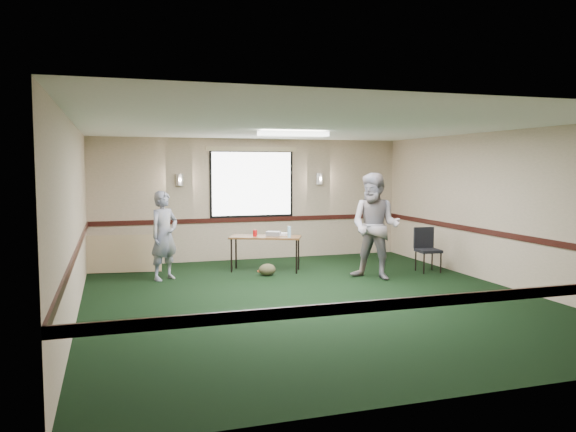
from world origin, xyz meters
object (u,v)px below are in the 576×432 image
object	(u,v)px
conference_chair	(426,246)
person_right	(375,226)
projector	(273,234)
person_left	(164,236)
folding_table	(265,239)

from	to	relation	value
conference_chair	person_right	bearing A→B (deg)	-158.61
projector	person_left	world-z (taller)	person_left
projector	conference_chair	size ratio (longest dim) A/B	0.31
conference_chair	person_right	world-z (taller)	person_right
conference_chair	person_left	bearing A→B (deg)	176.46
projector	conference_chair	bearing A→B (deg)	8.01
person_left	person_right	world-z (taller)	person_right
projector	person_right	xyz separation A→B (m)	(1.56, -1.39, 0.24)
folding_table	person_right	xyz separation A→B (m)	(1.72, -1.39, 0.33)
projector	conference_chair	world-z (taller)	conference_chair
person_right	projector	bearing A→B (deg)	-177.15
conference_chair	projector	bearing A→B (deg)	165.58
conference_chair	person_right	xyz separation A→B (m)	(-1.33, -0.40, 0.47)
folding_table	person_right	bearing A→B (deg)	-15.01
person_left	person_right	distance (m)	3.89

